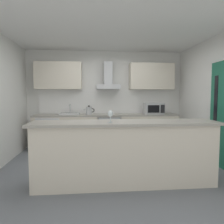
# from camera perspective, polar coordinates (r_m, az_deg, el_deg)

# --- Properties ---
(ground) EXTENTS (5.24, 4.87, 0.02)m
(ground) POSITION_cam_1_polar(r_m,az_deg,el_deg) (4.16, 0.01, -15.21)
(ground) COLOR slate
(ceiling) EXTENTS (5.24, 4.87, 0.02)m
(ceiling) POSITION_cam_1_polar(r_m,az_deg,el_deg) (4.10, 0.01, 21.75)
(ceiling) COLOR white
(wall_back) EXTENTS (5.24, 0.12, 2.60)m
(wall_back) POSITION_cam_1_polar(r_m,az_deg,el_deg) (5.91, -1.79, 3.59)
(wall_back) COLOR white
(wall_back) RESTS_ON ground
(wall_right) EXTENTS (0.12, 4.87, 2.60)m
(wall_right) POSITION_cam_1_polar(r_m,az_deg,el_deg) (4.66, 27.84, 2.83)
(wall_right) COLOR white
(wall_right) RESTS_ON ground
(backsplash_tile) EXTENTS (3.61, 0.02, 0.66)m
(backsplash_tile) POSITION_cam_1_polar(r_m,az_deg,el_deg) (5.84, -1.75, 2.89)
(backsplash_tile) COLOR white
(counter_back) EXTENTS (3.73, 0.60, 0.90)m
(counter_back) POSITION_cam_1_polar(r_m,az_deg,el_deg) (5.61, -1.53, -5.19)
(counter_back) COLOR beige
(counter_back) RESTS_ON ground
(counter_island) EXTENTS (2.86, 0.64, 0.99)m
(counter_island) POSITION_cam_1_polar(r_m,az_deg,el_deg) (3.34, 3.55, -10.99)
(counter_island) COLOR beige
(counter_island) RESTS_ON ground
(upper_cabinets) EXTENTS (3.68, 0.32, 0.70)m
(upper_cabinets) POSITION_cam_1_polar(r_m,az_deg,el_deg) (5.70, -1.66, 9.69)
(upper_cabinets) COLOR beige
(side_door) EXTENTS (0.08, 0.85, 2.05)m
(side_door) POSITION_cam_1_polar(r_m,az_deg,el_deg) (4.50, 28.02, -0.70)
(side_door) COLOR #1E664C
(side_door) RESTS_ON ground
(oven) EXTENTS (0.60, 0.62, 0.80)m
(oven) POSITION_cam_1_polar(r_m,az_deg,el_deg) (5.58, -0.95, -5.13)
(oven) COLOR slate
(oven) RESTS_ON ground
(refrigerator) EXTENTS (0.58, 0.60, 0.85)m
(refrigerator) POSITION_cam_1_polar(r_m,az_deg,el_deg) (5.68, -16.50, -5.51)
(refrigerator) COLOR white
(refrigerator) RESTS_ON ground
(microwave) EXTENTS (0.50, 0.38, 0.30)m
(microwave) POSITION_cam_1_polar(r_m,az_deg,el_deg) (5.71, 11.26, 0.96)
(microwave) COLOR #B7BABC
(microwave) RESTS_ON counter_back
(sink) EXTENTS (0.50, 0.40, 0.26)m
(sink) POSITION_cam_1_polar(r_m,az_deg,el_deg) (5.55, -11.38, -0.40)
(sink) COLOR silver
(sink) RESTS_ON counter_back
(kettle) EXTENTS (0.29, 0.15, 0.24)m
(kettle) POSITION_cam_1_polar(r_m,az_deg,el_deg) (5.47, -6.28, 0.40)
(kettle) COLOR #B7BABC
(kettle) RESTS_ON counter_back
(range_hood) EXTENTS (0.62, 0.45, 0.72)m
(range_hood) POSITION_cam_1_polar(r_m,az_deg,el_deg) (5.65, -1.06, 8.49)
(range_hood) COLOR #B7BABC
(wine_glass) EXTENTS (0.08, 0.08, 0.18)m
(wine_glass) POSITION_cam_1_polar(r_m,az_deg,el_deg) (3.10, -0.45, -0.61)
(wine_glass) COLOR silver
(wine_glass) RESTS_ON counter_island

